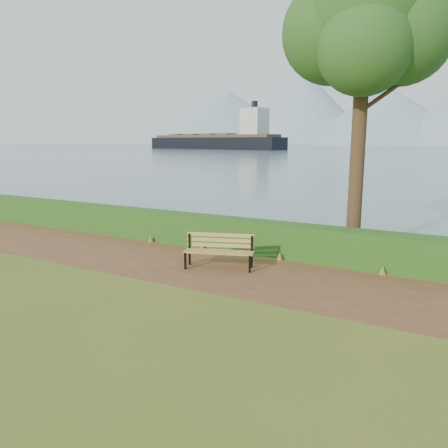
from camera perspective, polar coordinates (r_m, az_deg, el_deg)
The scene contains 6 objects.
ground at distance 11.97m, azimuth -3.62°, elevation -6.04°, with size 140.00×140.00×0.00m, color #48611B.
path at distance 12.21m, azimuth -2.86°, elevation -5.67°, with size 40.00×3.40×0.01m, color #522E1C.
hedge at distance 14.03m, azimuth 2.11°, elevation -1.39°, with size 32.00×0.85×1.00m, color #1B4313.
bench at distance 12.04m, azimuth -0.60°, elevation -3.22°, with size 1.97×1.14×0.95m.
tree at distance 13.88m, azimuth 17.89°, elevation 23.85°, with size 4.68×3.88×9.03m.
cargo_ship at distance 176.67m, azimuth -0.85°, elevation 10.68°, with size 64.74×22.73×19.44m.
Camera 1 is at (6.23, -9.61, 3.48)m, focal length 35.00 mm.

